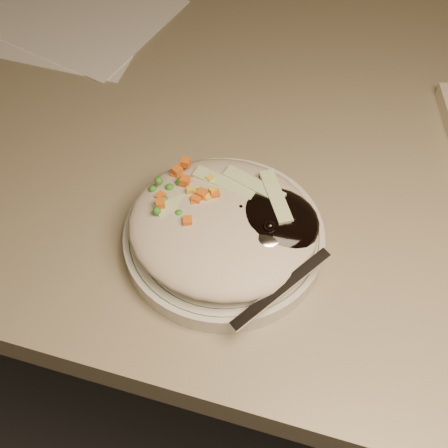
# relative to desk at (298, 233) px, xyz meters

# --- Properties ---
(desk) EXTENTS (1.40, 0.70, 0.74)m
(desk) POSITION_rel_desk_xyz_m (0.00, 0.00, 0.00)
(desk) COLOR gray
(desk) RESTS_ON ground
(plate) EXTENTS (0.21, 0.21, 0.02)m
(plate) POSITION_rel_desk_xyz_m (-0.06, -0.18, 0.21)
(plate) COLOR silver
(plate) RESTS_ON desk
(plate_rim) EXTENTS (0.20, 0.20, 0.00)m
(plate_rim) POSITION_rel_desk_xyz_m (-0.06, -0.18, 0.22)
(plate_rim) COLOR #144723
(plate_rim) RESTS_ON plate
(meal) EXTENTS (0.21, 0.19, 0.05)m
(meal) POSITION_rel_desk_xyz_m (-0.05, -0.18, 0.24)
(meal) COLOR #BCB099
(meal) RESTS_ON plate
(papers) EXTENTS (0.34, 0.28, 0.00)m
(papers) POSITION_rel_desk_xyz_m (-0.41, 0.14, 0.20)
(papers) COLOR white
(papers) RESTS_ON desk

